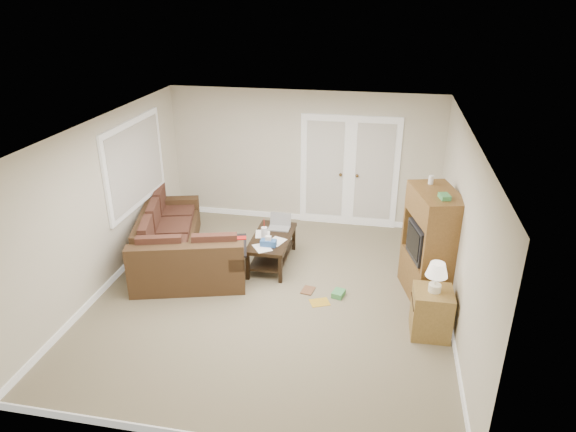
% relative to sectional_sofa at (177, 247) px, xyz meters
% --- Properties ---
extents(floor, '(5.50, 5.50, 0.00)m').
position_rel_sectional_sofa_xyz_m(floor, '(1.71, -0.61, -0.31)').
color(floor, gray).
rests_on(floor, ground).
extents(ceiling, '(5.00, 5.50, 0.02)m').
position_rel_sectional_sofa_xyz_m(ceiling, '(1.71, -0.61, 2.19)').
color(ceiling, white).
rests_on(ceiling, wall_back).
extents(wall_left, '(0.02, 5.50, 2.50)m').
position_rel_sectional_sofa_xyz_m(wall_left, '(-0.79, -0.61, 0.94)').
color(wall_left, beige).
rests_on(wall_left, floor).
extents(wall_right, '(0.02, 5.50, 2.50)m').
position_rel_sectional_sofa_xyz_m(wall_right, '(4.21, -0.61, 0.94)').
color(wall_right, beige).
rests_on(wall_right, floor).
extents(wall_back, '(5.00, 0.02, 2.50)m').
position_rel_sectional_sofa_xyz_m(wall_back, '(1.71, 2.14, 0.94)').
color(wall_back, beige).
rests_on(wall_back, floor).
extents(wall_front, '(5.00, 0.02, 2.50)m').
position_rel_sectional_sofa_xyz_m(wall_front, '(1.71, -3.36, 0.94)').
color(wall_front, beige).
rests_on(wall_front, floor).
extents(baseboards, '(5.00, 5.50, 0.10)m').
position_rel_sectional_sofa_xyz_m(baseboards, '(1.71, -0.61, -0.26)').
color(baseboards, white).
rests_on(baseboards, floor).
extents(french_doors, '(1.80, 0.05, 2.13)m').
position_rel_sectional_sofa_xyz_m(french_doors, '(2.56, 2.11, 0.72)').
color(french_doors, white).
rests_on(french_doors, floor).
extents(window_left, '(0.05, 1.92, 1.42)m').
position_rel_sectional_sofa_xyz_m(window_left, '(-0.76, 0.39, 1.24)').
color(window_left, white).
rests_on(window_left, wall_left).
extents(sectional_sofa, '(2.33, 2.70, 0.79)m').
position_rel_sectional_sofa_xyz_m(sectional_sofa, '(0.00, 0.00, 0.00)').
color(sectional_sofa, '#48301B').
rests_on(sectional_sofa, floor).
extents(coffee_table, '(0.61, 1.21, 0.82)m').
position_rel_sectional_sofa_xyz_m(coffee_table, '(1.50, 0.34, -0.04)').
color(coffee_table, black).
rests_on(coffee_table, floor).
extents(tv_armoire, '(0.80, 1.12, 1.74)m').
position_rel_sectional_sofa_xyz_m(tv_armoire, '(3.91, -0.16, 0.51)').
color(tv_armoire, brown).
rests_on(tv_armoire, floor).
extents(side_cabinet, '(0.51, 0.51, 1.04)m').
position_rel_sectional_sofa_xyz_m(side_cabinet, '(3.91, -1.11, 0.07)').
color(side_cabinet, olive).
rests_on(side_cabinet, floor).
extents(space_heater, '(0.12, 0.11, 0.29)m').
position_rel_sectional_sofa_xyz_m(space_heater, '(3.80, 1.75, -0.17)').
color(space_heater, white).
rests_on(space_heater, floor).
extents(floor_magazine, '(0.33, 0.30, 0.01)m').
position_rel_sectional_sofa_xyz_m(floor_magazine, '(2.41, -0.68, -0.31)').
color(floor_magazine, gold).
rests_on(floor_magazine, floor).
extents(floor_greenbox, '(0.20, 0.24, 0.08)m').
position_rel_sectional_sofa_xyz_m(floor_greenbox, '(2.66, -0.46, -0.27)').
color(floor_greenbox, '#439550').
rests_on(floor_greenbox, floor).
extents(floor_book, '(0.21, 0.26, 0.02)m').
position_rel_sectional_sofa_xyz_m(floor_book, '(2.11, -0.39, -0.30)').
color(floor_book, brown).
rests_on(floor_book, floor).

